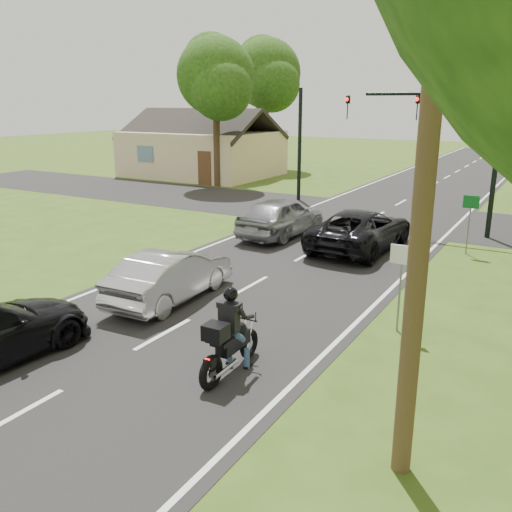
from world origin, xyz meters
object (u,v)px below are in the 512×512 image
(silver_sedan, at_px, (170,275))
(traffic_signal, at_px, (449,132))
(sign_white, at_px, (401,267))
(sign_green, at_px, (470,210))
(dark_suv, at_px, (361,229))
(utility_pole_near, at_px, (430,119))
(silver_suv, at_px, (281,216))
(motorcycle_rider, at_px, (229,340))

(silver_sedan, xyz_separation_m, traffic_signal, (4.65, 12.06, 3.42))
(sign_white, relative_size, sign_green, 1.00)
(dark_suv, height_order, silver_sedan, dark_suv)
(traffic_signal, height_order, utility_pole_near, utility_pole_near)
(silver_suv, height_order, traffic_signal, traffic_signal)
(motorcycle_rider, bearing_deg, dark_suv, 94.17)
(dark_suv, relative_size, utility_pole_near, 0.54)
(utility_pole_near, distance_m, sign_green, 13.50)
(silver_sedan, distance_m, sign_white, 6.16)
(silver_suv, height_order, sign_green, sign_green)
(silver_suv, height_order, utility_pole_near, utility_pole_near)
(silver_sedan, bearing_deg, dark_suv, -112.31)
(traffic_signal, bearing_deg, silver_suv, -144.19)
(utility_pole_near, bearing_deg, silver_suv, 124.65)
(dark_suv, relative_size, silver_sedan, 1.26)
(dark_suv, bearing_deg, traffic_signal, -111.89)
(traffic_signal, xyz_separation_m, sign_white, (1.36, -11.02, -2.54))
(silver_suv, distance_m, traffic_signal, 7.52)
(silver_sedan, bearing_deg, sign_green, -127.64)
(traffic_signal, bearing_deg, utility_pole_near, -79.86)
(motorcycle_rider, relative_size, dark_suv, 0.40)
(sign_white, height_order, sign_green, same)
(traffic_signal, xyz_separation_m, sign_green, (1.56, -3.02, -2.54))
(sign_white, bearing_deg, motorcycle_rider, -121.49)
(motorcycle_rider, xyz_separation_m, silver_sedan, (-3.69, 2.75, -0.01))
(dark_suv, xyz_separation_m, silver_suv, (-3.51, 0.37, 0.06))
(sign_green, bearing_deg, motorcycle_rider, -102.07)
(motorcycle_rider, bearing_deg, silver_suv, 111.26)
(silver_sedan, distance_m, traffic_signal, 13.37)
(motorcycle_rider, distance_m, sign_green, 12.09)
(silver_sedan, bearing_deg, motorcycle_rider, 140.19)
(dark_suv, bearing_deg, silver_suv, -3.52)
(silver_sedan, distance_m, silver_suv, 8.15)
(silver_sedan, bearing_deg, utility_pole_near, 149.17)
(dark_suv, xyz_separation_m, utility_pole_near, (4.82, -11.68, 4.33))
(silver_suv, bearing_deg, utility_pole_near, 126.98)
(dark_suv, height_order, silver_suv, silver_suv)
(motorcycle_rider, height_order, traffic_signal, traffic_signal)
(dark_suv, relative_size, sign_green, 2.52)
(motorcycle_rider, distance_m, utility_pole_near, 5.92)
(traffic_signal, bearing_deg, dark_suv, -114.42)
(silver_sedan, height_order, sign_green, sign_green)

